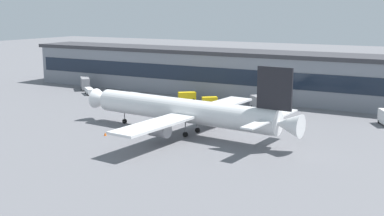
# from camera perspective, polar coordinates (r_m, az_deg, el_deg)

# --- Properties ---
(ground_plane) EXTENTS (600.00, 600.00, 0.00)m
(ground_plane) POSITION_cam_1_polar(r_m,az_deg,el_deg) (113.56, -4.67, -2.40)
(ground_plane) COLOR slate
(terminal_building) EXTENTS (156.96, 16.79, 14.26)m
(terminal_building) POSITION_cam_1_polar(r_m,az_deg,el_deg) (155.75, 5.70, 3.97)
(terminal_building) COLOR gray
(terminal_building) RESTS_ON ground_plane
(airliner) EXTENTS (53.77, 46.04, 16.05)m
(airliner) POSITION_cam_1_polar(r_m,az_deg,el_deg) (107.40, -0.65, -0.32)
(airliner) COLOR white
(airliner) RESTS_ON ground_plane
(catering_truck) EXTENTS (6.97, 6.89, 4.15)m
(catering_truck) POSITION_cam_1_polar(r_m,az_deg,el_deg) (171.84, -12.19, 2.81)
(catering_truck) COLOR gray
(catering_truck) RESTS_ON ground_plane
(crew_van) EXTENTS (5.38, 5.06, 2.55)m
(crew_van) POSITION_cam_1_polar(r_m,az_deg,el_deg) (148.24, -0.54, 1.43)
(crew_van) COLOR yellow
(crew_van) RESTS_ON ground_plane
(fuel_truck) EXTENTS (8.00, 7.83, 3.35)m
(fuel_truck) POSITION_cam_1_polar(r_m,az_deg,el_deg) (136.72, 7.86, 0.67)
(fuel_truck) COLOR gray
(fuel_truck) RESTS_ON ground_plane
(baggage_tug) EXTENTS (3.92, 2.69, 1.85)m
(baggage_tug) POSITION_cam_1_polar(r_m,az_deg,el_deg) (152.55, -6.76, 1.49)
(baggage_tug) COLOR gray
(baggage_tug) RESTS_ON ground_plane
(belt_loader) EXTENTS (6.23, 5.58, 1.95)m
(belt_loader) POSITION_cam_1_polar(r_m,az_deg,el_deg) (162.53, -11.71, 1.95)
(belt_loader) COLOR white
(belt_loader) RESTS_ON ground_plane
(follow_me_car) EXTENTS (4.62, 4.24, 1.85)m
(follow_me_car) POSITION_cam_1_polar(r_m,az_deg,el_deg) (144.05, 2.07, 0.99)
(follow_me_car) COLOR yellow
(follow_me_car) RESTS_ON ground_plane
(traffic_cone_0) EXTENTS (0.60, 0.60, 0.75)m
(traffic_cone_0) POSITION_cam_1_polar(r_m,az_deg,el_deg) (108.61, -9.96, -2.96)
(traffic_cone_0) COLOR #F2590C
(traffic_cone_0) RESTS_ON ground_plane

